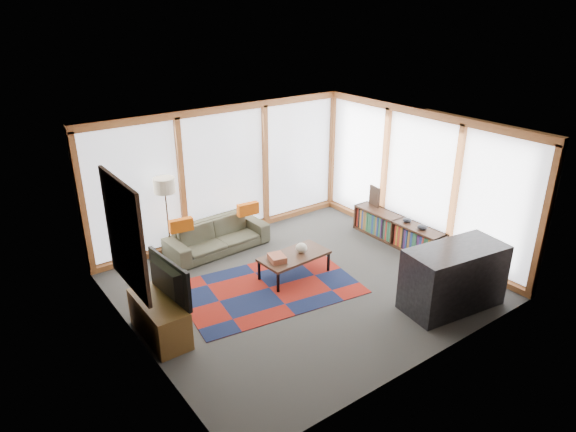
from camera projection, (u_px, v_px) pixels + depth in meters
ground at (302, 284)px, 8.53m from camera, size 5.50×5.50×0.00m
room_envelope at (306, 182)px, 8.62m from camera, size 5.52×5.02×2.62m
rug at (269, 288)px, 8.42m from camera, size 3.04×2.19×0.01m
sofa at (217, 236)px, 9.60m from camera, size 1.97×0.85×0.56m
pillow_left at (181, 225)px, 9.09m from camera, size 0.44×0.18×0.23m
pillow_right at (248, 209)px, 9.79m from camera, size 0.43×0.17×0.23m
floor_lamp at (168, 218)px, 9.17m from camera, size 0.38×0.38×1.52m
coffee_table at (294, 265)px, 8.73m from camera, size 1.22×0.66×0.40m
book_stack at (277, 258)px, 8.44m from camera, size 0.31×0.35×0.10m
vase at (301, 248)px, 8.70m from camera, size 0.22×0.22×0.17m
bookshelf at (397, 231)px, 9.87m from camera, size 0.37×2.06×0.51m
bowl_a at (422, 227)px, 9.31m from camera, size 0.22×0.22×0.09m
bowl_b at (407, 220)px, 9.61m from camera, size 0.17×0.17×0.08m
shelf_picture at (375, 196)px, 10.32m from camera, size 0.09×0.31×0.40m
tv_console at (160, 319)px, 7.13m from camera, size 0.47×1.13×0.57m
television at (163, 281)px, 6.93m from camera, size 0.22×1.05×0.60m
bar_counter at (454, 277)px, 7.76m from camera, size 1.64×0.94×0.98m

